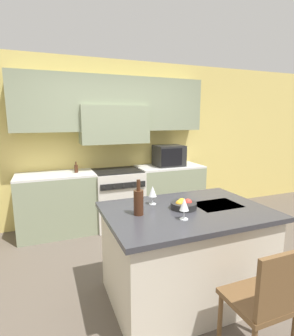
# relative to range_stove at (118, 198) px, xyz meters

# --- Properties ---
(ground_plane) EXTENTS (10.00, 10.00, 0.00)m
(ground_plane) POSITION_rel_range_stove_xyz_m (0.00, -1.65, -0.46)
(ground_plane) COLOR brown
(back_cabinetry) EXTENTS (10.00, 0.46, 2.70)m
(back_cabinetry) POSITION_rel_range_stove_xyz_m (0.00, 0.28, 1.11)
(back_cabinetry) COLOR #DBC166
(back_cabinetry) RESTS_ON ground_plane
(back_counter) EXTENTS (3.03, 0.62, 0.93)m
(back_counter) POSITION_rel_range_stove_xyz_m (-0.00, 0.02, 0.00)
(back_counter) COLOR gray
(back_counter) RESTS_ON ground_plane
(range_stove) EXTENTS (0.76, 0.70, 0.92)m
(range_stove) POSITION_rel_range_stove_xyz_m (0.00, 0.00, 0.00)
(range_stove) COLOR beige
(range_stove) RESTS_ON ground_plane
(microwave) EXTENTS (0.49, 0.41, 0.36)m
(microwave) POSITION_rel_range_stove_xyz_m (0.94, 0.02, 0.65)
(microwave) COLOR black
(microwave) RESTS_ON back_counter
(kitchen_island) EXTENTS (1.53, 1.06, 0.91)m
(kitchen_island) POSITION_rel_range_stove_xyz_m (0.14, -1.98, -0.01)
(kitchen_island) COLOR beige
(kitchen_island) RESTS_ON ground_plane
(island_chair) EXTENTS (0.42, 0.40, 0.93)m
(island_chair) POSITION_rel_range_stove_xyz_m (0.26, -2.86, 0.07)
(island_chair) COLOR brown
(island_chair) RESTS_ON ground_plane
(wine_bottle) EXTENTS (0.09, 0.09, 0.32)m
(wine_bottle) POSITION_rel_range_stove_xyz_m (-0.33, -1.96, 0.57)
(wine_bottle) COLOR #422314
(wine_bottle) RESTS_ON kitchen_island
(wine_glass_near) EXTENTS (0.08, 0.08, 0.19)m
(wine_glass_near) POSITION_rel_range_stove_xyz_m (-0.01, -2.20, 0.57)
(wine_glass_near) COLOR white
(wine_glass_near) RESTS_ON kitchen_island
(wine_glass_far) EXTENTS (0.08, 0.08, 0.19)m
(wine_glass_far) POSITION_rel_range_stove_xyz_m (-0.11, -1.73, 0.57)
(wine_glass_far) COLOR white
(wine_glass_far) RESTS_ON kitchen_island
(fruit_bowl) EXTENTS (0.25, 0.25, 0.09)m
(fruit_bowl) POSITION_rel_range_stove_xyz_m (0.12, -1.96, 0.48)
(fruit_bowl) COLOR black
(fruit_bowl) RESTS_ON kitchen_island
(oil_bottle_on_counter) EXTENTS (0.06, 0.06, 0.17)m
(oil_bottle_on_counter) POSITION_rel_range_stove_xyz_m (-0.64, 0.01, 0.54)
(oil_bottle_on_counter) COLOR #422314
(oil_bottle_on_counter) RESTS_ON back_counter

